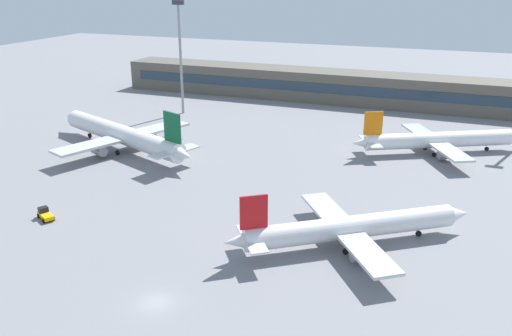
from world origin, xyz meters
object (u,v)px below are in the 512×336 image
(floodlight_tower_east, at_px, (180,51))
(baggage_tug_yellow, at_px, (45,214))
(airplane_near, at_px, (353,227))
(airplane_mid, at_px, (121,134))
(airplane_far, at_px, (440,140))

(floodlight_tower_east, bearing_deg, baggage_tug_yellow, -79.91)
(airplane_near, height_order, airplane_mid, airplane_mid)
(baggage_tug_yellow, xyz_separation_m, floodlight_tower_east, (-12.12, 68.11, 16.29))
(airplane_near, xyz_separation_m, floodlight_tower_east, (-59.34, 59.24, 14.25))
(airplane_near, bearing_deg, floodlight_tower_east, 135.05)
(airplane_mid, distance_m, floodlight_tower_east, 36.60)
(airplane_near, distance_m, floodlight_tower_east, 85.06)
(floodlight_tower_east, bearing_deg, airplane_mid, -84.72)
(airplane_far, bearing_deg, floodlight_tower_east, 170.80)
(baggage_tug_yellow, bearing_deg, floodlight_tower_east, 100.09)
(floodlight_tower_east, bearing_deg, airplane_far, -9.20)
(airplane_mid, bearing_deg, floodlight_tower_east, 95.28)
(airplane_far, relative_size, baggage_tug_yellow, 9.19)
(airplane_far, height_order, baggage_tug_yellow, airplane_far)
(airplane_near, xyz_separation_m, baggage_tug_yellow, (-47.22, -8.86, -2.03))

